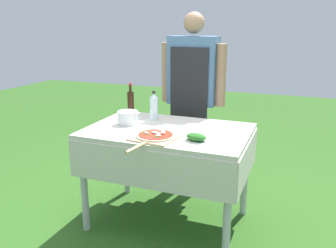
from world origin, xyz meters
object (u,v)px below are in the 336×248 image
object	(u,v)px
pizza_on_peel	(155,137)
water_bottle	(154,106)
herb_container	(196,137)
prep_table	(168,142)
mixing_tub	(128,117)
oil_bottle	(131,103)
person_cook	(193,88)

from	to	relation	value
pizza_on_peel	water_bottle	size ratio (longest dim) A/B	2.16
water_bottle	herb_container	size ratio (longest dim) A/B	1.24
prep_table	mixing_tub	size ratio (longest dim) A/B	7.44
herb_container	oil_bottle	bearing A→B (deg)	146.86
pizza_on_peel	water_bottle	distance (m)	0.52
prep_table	water_bottle	distance (m)	0.37
person_cook	oil_bottle	size ratio (longest dim) A/B	5.88
herb_container	pizza_on_peel	bearing A→B (deg)	-170.79
person_cook	pizza_on_peel	size ratio (longest dim) A/B	3.16
mixing_tub	person_cook	bearing A→B (deg)	65.21
herb_container	mixing_tub	xyz separation A→B (m)	(-0.64, 0.23, 0.02)
person_cook	pizza_on_peel	world-z (taller)	person_cook
prep_table	oil_bottle	world-z (taller)	oil_bottle
prep_table	mixing_tub	xyz separation A→B (m)	(-0.36, 0.03, 0.16)
person_cook	oil_bottle	xyz separation A→B (m)	(-0.43, -0.44, -0.08)
pizza_on_peel	water_bottle	xyz separation A→B (m)	(-0.21, 0.47, 0.10)
pizza_on_peel	herb_container	distance (m)	0.29
pizza_on_peel	mixing_tub	xyz separation A→B (m)	(-0.36, 0.28, 0.04)
water_bottle	herb_container	bearing A→B (deg)	-40.19
prep_table	herb_container	size ratio (longest dim) A/B	6.31
person_cook	water_bottle	xyz separation A→B (m)	(-0.18, -0.51, -0.08)
oil_bottle	water_bottle	distance (m)	0.26
person_cook	oil_bottle	distance (m)	0.62
prep_table	water_bottle	world-z (taller)	water_bottle
pizza_on_peel	oil_bottle	world-z (taller)	oil_bottle
herb_container	mixing_tub	world-z (taller)	mixing_tub
pizza_on_peel	oil_bottle	xyz separation A→B (m)	(-0.46, 0.53, 0.10)
oil_bottle	water_bottle	bearing A→B (deg)	-15.33
prep_table	oil_bottle	xyz separation A→B (m)	(-0.46, 0.28, 0.22)
pizza_on_peel	herb_container	size ratio (longest dim) A/B	2.69
pizza_on_peel	water_bottle	world-z (taller)	water_bottle
prep_table	herb_container	bearing A→B (deg)	-35.47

